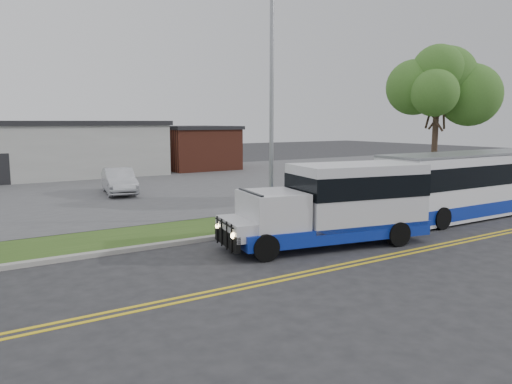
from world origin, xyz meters
TOP-DOWN VIEW (x-y plane):
  - ground at (0.00, 0.00)m, footprint 140.00×140.00m
  - lane_line_north at (0.00, -3.85)m, footprint 70.00×0.12m
  - lane_line_south at (0.00, -4.15)m, footprint 70.00×0.12m
  - curb at (0.00, 1.10)m, footprint 80.00×0.30m
  - verge at (0.00, 2.90)m, footprint 80.00×3.30m
  - parking_lot at (0.00, 17.00)m, footprint 80.00×25.00m
  - brick_wing at (10.50, 26.00)m, footprint 6.30×7.30m
  - tree_east at (14.00, 3.00)m, footprint 5.20×5.20m
  - streetlight_near at (3.00, 2.73)m, footprint 0.35×1.53m
  - shuttle_bus at (2.70, -1.82)m, footprint 7.62×3.61m
  - transit_bus at (11.49, -1.18)m, footprint 10.53×2.58m
  - parked_car_a at (-0.19, 13.87)m, footprint 2.34×4.74m

SIDE VIEW (x-z plane):
  - ground at x=0.00m, z-range 0.00..0.00m
  - lane_line_north at x=0.00m, z-range 0.00..0.01m
  - lane_line_south at x=0.00m, z-range 0.00..0.01m
  - verge at x=0.00m, z-range 0.00..0.10m
  - parking_lot at x=0.00m, z-range 0.00..0.10m
  - curb at x=0.00m, z-range 0.00..0.15m
  - parked_car_a at x=-0.19m, z-range 0.10..1.59m
  - transit_bus at x=11.49m, z-range 0.02..2.94m
  - shuttle_bus at x=2.70m, z-range 0.10..2.91m
  - brick_wing at x=10.50m, z-range 0.01..3.91m
  - streetlight_near at x=3.00m, z-range 0.48..9.98m
  - tree_east at x=14.00m, z-range 2.04..10.37m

